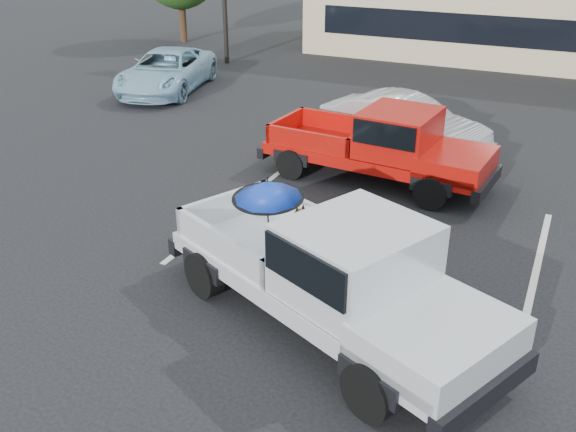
% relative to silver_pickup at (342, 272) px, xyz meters
% --- Properties ---
extents(ground, '(90.00, 90.00, 0.00)m').
position_rel_silver_pickup_xyz_m(ground, '(-0.55, 1.08, -1.05)').
color(ground, black).
rests_on(ground, ground).
extents(stripe_left, '(0.12, 5.00, 0.01)m').
position_rel_silver_pickup_xyz_m(stripe_left, '(-3.55, 3.08, -1.05)').
color(stripe_left, silver).
rests_on(stripe_left, ground).
extents(stripe_right, '(0.12, 5.00, 0.01)m').
position_rel_silver_pickup_xyz_m(stripe_right, '(2.45, 3.08, -1.05)').
color(stripe_right, silver).
rests_on(stripe_right, ground).
extents(silver_pickup, '(5.99, 4.16, 2.06)m').
position_rel_silver_pickup_xyz_m(silver_pickup, '(0.00, 0.00, 0.00)').
color(silver_pickup, black).
rests_on(silver_pickup, ground).
extents(red_pickup, '(5.37, 2.30, 1.72)m').
position_rel_silver_pickup_xyz_m(red_pickup, '(-1.02, 5.80, -0.11)').
color(red_pickup, black).
rests_on(red_pickup, ground).
extents(silver_sedan, '(4.55, 2.52, 1.42)m').
position_rel_silver_pickup_xyz_m(silver_sedan, '(-1.30, 7.96, -0.34)').
color(silver_sedan, '#BBBCC3').
rests_on(silver_sedan, ground).
extents(blue_suv, '(3.30, 5.25, 1.35)m').
position_rel_silver_pickup_xyz_m(blue_suv, '(-10.23, 10.46, -0.38)').
color(blue_suv, '#8FBCD5').
rests_on(blue_suv, ground).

